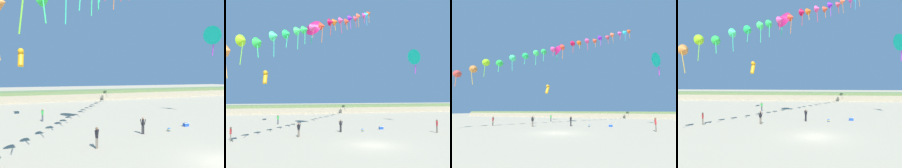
# 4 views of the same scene
# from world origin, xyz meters

# --- Properties ---
(ground_plane) EXTENTS (240.00, 240.00, 0.00)m
(ground_plane) POSITION_xyz_m (0.00, 0.00, 0.00)
(ground_plane) COLOR tan
(dune_ridge) EXTENTS (120.00, 9.35, 2.12)m
(dune_ridge) POSITION_xyz_m (0.00, 45.64, 1.05)
(dune_ridge) COLOR tan
(dune_ridge) RESTS_ON ground
(person_near_left) EXTENTS (0.50, 0.44, 1.67)m
(person_near_left) POSITION_xyz_m (-6.77, 5.91, 0.96)
(person_near_left) COLOR #726656
(person_near_left) RESTS_ON ground
(person_near_right) EXTENTS (0.50, 0.42, 1.64)m
(person_near_right) POSITION_xyz_m (-1.22, 8.59, 0.95)
(person_near_right) COLOR black
(person_near_right) RESTS_ON ground
(person_mid_center) EXTENTS (0.39, 0.48, 1.57)m
(person_mid_center) POSITION_xyz_m (-9.50, 18.80, 0.90)
(person_mid_center) COLOR #474C56
(person_mid_center) RESTS_ON ground
(person_far_left) EXTENTS (0.21, 0.53, 1.51)m
(person_far_left) POSITION_xyz_m (-13.83, 4.92, 0.87)
(person_far_left) COLOR #726656
(person_far_left) RESTS_ON ground
(kite_banner_string) EXTENTS (25.95, 30.54, 22.87)m
(kite_banner_string) POSITION_xyz_m (-3.31, 10.90, 14.65)
(kite_banner_string) COLOR #DD2C72
(large_kite_low_lead) EXTENTS (2.20, 2.86, 4.19)m
(large_kite_low_lead) POSITION_xyz_m (12.92, 14.03, 11.29)
(large_kite_low_lead) COLOR #0ED6B1
(large_kite_mid_trail) EXTENTS (0.86, 1.64, 2.82)m
(large_kite_mid_trail) POSITION_xyz_m (-11.86, 21.67, 7.94)
(large_kite_mid_trail) COLOR orange
(large_kite_high_solo) EXTENTS (3.04, 2.95, 3.78)m
(large_kite_high_solo) POSITION_xyz_m (-4.75, 11.09, 14.52)
(large_kite_high_solo) COLOR #C31B61
(beach_cooler) EXTENTS (0.58, 0.41, 0.46)m
(beach_cooler) POSITION_xyz_m (4.94, 9.88, 0.21)
(beach_cooler) COLOR blue
(beach_cooler) RESTS_ON ground
(beach_ball) EXTENTS (0.36, 0.36, 0.36)m
(beach_ball) POSITION_xyz_m (1.79, 8.62, 0.18)
(beach_ball) COLOR blue
(beach_ball) RESTS_ON ground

